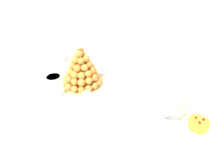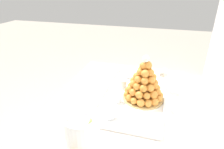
# 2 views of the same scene
# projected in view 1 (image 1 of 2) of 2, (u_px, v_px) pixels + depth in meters

# --- Properties ---
(buffet_table) EXTENTS (1.33, 0.84, 0.80)m
(buffet_table) POSITION_uv_depth(u_px,v_px,m) (101.00, 116.00, 1.19)
(buffet_table) COLOR brown
(buffet_table) RESTS_ON ground_plane
(serving_tray) EXTENTS (0.68, 0.39, 0.02)m
(serving_tray) POSITION_uv_depth(u_px,v_px,m) (78.00, 90.00, 1.23)
(serving_tray) COLOR white
(serving_tray) RESTS_ON buffet_table
(croquembouche) EXTENTS (0.26, 0.26, 0.29)m
(croquembouche) POSITION_uv_depth(u_px,v_px,m) (81.00, 69.00, 1.22)
(croquembouche) COLOR tan
(croquembouche) RESTS_ON serving_tray
(dessert_cup_left) EXTENTS (0.06, 0.06, 0.05)m
(dessert_cup_left) POSITION_uv_depth(u_px,v_px,m) (32.00, 89.00, 1.20)
(dessert_cup_left) COLOR silver
(dessert_cup_left) RESTS_ON serving_tray
(dessert_cup_mid_left) EXTENTS (0.05, 0.05, 0.06)m
(dessert_cup_mid_left) POSITION_uv_depth(u_px,v_px,m) (57.00, 92.00, 1.16)
(dessert_cup_mid_left) COLOR silver
(dessert_cup_mid_left) RESTS_ON serving_tray
(dessert_cup_centre) EXTENTS (0.05, 0.05, 0.05)m
(dessert_cup_centre) POSITION_uv_depth(u_px,v_px,m) (86.00, 97.00, 1.13)
(dessert_cup_centre) COLOR silver
(dessert_cup_centre) RESTS_ON serving_tray
(dessert_cup_mid_right) EXTENTS (0.06, 0.06, 0.06)m
(dessert_cup_mid_right) POSITION_uv_depth(u_px,v_px,m) (113.00, 101.00, 1.09)
(dessert_cup_mid_right) COLOR silver
(dessert_cup_mid_right) RESTS_ON serving_tray
(creme_brulee_ramekin) EXTENTS (0.10, 0.10, 0.03)m
(creme_brulee_ramekin) POSITION_uv_depth(u_px,v_px,m) (53.00, 78.00, 1.31)
(creme_brulee_ramekin) COLOR white
(creme_brulee_ramekin) RESTS_ON serving_tray
(macaron_goblet) EXTENTS (0.14, 0.14, 0.24)m
(macaron_goblet) POSITION_uv_depth(u_px,v_px,m) (171.00, 94.00, 0.95)
(macaron_goblet) COLOR white
(macaron_goblet) RESTS_ON buffet_table
(fruit_tart_plate) EXTENTS (0.19, 0.19, 0.06)m
(fruit_tart_plate) POSITION_uv_depth(u_px,v_px,m) (198.00, 125.00, 0.97)
(fruit_tart_plate) COLOR white
(fruit_tart_plate) RESTS_ON buffet_table
(wine_glass) EXTENTS (0.07, 0.07, 0.16)m
(wine_glass) POSITION_uv_depth(u_px,v_px,m) (65.00, 58.00, 1.35)
(wine_glass) COLOR silver
(wine_glass) RESTS_ON buffet_table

